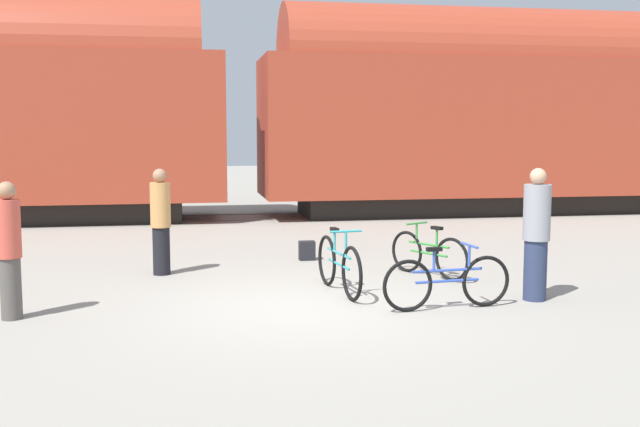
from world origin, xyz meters
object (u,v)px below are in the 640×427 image
(bicycle_green, at_px, (428,254))
(person_in_grey, at_px, (536,235))
(freight_train, at_px, (243,105))
(person_in_red, at_px, (9,249))
(person_in_tan, at_px, (161,221))
(backpack, at_px, (307,251))
(bicycle_teal, at_px, (339,265))
(bicycle_blue, at_px, (447,282))

(bicycle_green, xyz_separation_m, person_in_grey, (0.90, -1.85, 0.54))
(freight_train, bearing_deg, person_in_red, -109.38)
(person_in_red, distance_m, person_in_grey, 6.79)
(person_in_tan, xyz_separation_m, person_in_grey, (5.06, -2.76, 0.04))
(person_in_grey, height_order, backpack, person_in_grey)
(person_in_grey, relative_size, backpack, 5.30)
(freight_train, distance_m, backpack, 7.40)
(bicycle_teal, bearing_deg, person_in_tan, 143.89)
(person_in_tan, bearing_deg, bicycle_blue, 136.88)
(bicycle_teal, height_order, person_in_tan, person_in_tan)
(bicycle_green, relative_size, bicycle_teal, 0.81)
(freight_train, height_order, person_in_tan, freight_train)
(bicycle_green, bearing_deg, freight_train, 104.57)
(bicycle_blue, relative_size, person_in_red, 1.05)
(person_in_red, bearing_deg, person_in_tan, 105.04)
(person_in_tan, height_order, person_in_red, person_in_tan)
(person_in_grey, bearing_deg, person_in_red, 6.16)
(bicycle_green, bearing_deg, bicycle_teal, -150.47)
(bicycle_green, xyz_separation_m, backpack, (-1.65, 1.83, -0.19))
(freight_train, height_order, bicycle_teal, freight_train)
(backpack, bearing_deg, person_in_tan, -159.85)
(backpack, bearing_deg, bicycle_teal, -89.79)
(bicycle_blue, xyz_separation_m, person_in_grey, (1.36, 0.29, 0.54))
(bicycle_teal, distance_m, person_in_grey, 2.75)
(freight_train, bearing_deg, bicycle_blue, -80.59)
(bicycle_green, height_order, bicycle_blue, bicycle_blue)
(bicycle_blue, bearing_deg, bicycle_teal, 134.10)
(bicycle_blue, xyz_separation_m, backpack, (-1.19, 3.98, -0.19))
(bicycle_green, xyz_separation_m, bicycle_blue, (-0.46, -2.15, 0.00))
(person_in_red, xyz_separation_m, person_in_grey, (6.78, -0.17, 0.04))
(bicycle_green, bearing_deg, person_in_red, -164.02)
(bicycle_teal, relative_size, person_in_tan, 1.08)
(bicycle_teal, height_order, person_in_grey, person_in_grey)
(freight_train, xyz_separation_m, bicycle_teal, (0.61, -9.58, -2.59))
(bicycle_teal, height_order, bicycle_blue, bicycle_teal)
(bicycle_green, distance_m, person_in_red, 6.15)
(bicycle_teal, bearing_deg, bicycle_blue, -45.90)
(person_in_grey, xyz_separation_m, backpack, (-2.55, 3.69, -0.73))
(bicycle_green, bearing_deg, person_in_tan, 167.65)
(bicycle_green, distance_m, person_in_grey, 2.13)
(person_in_grey, bearing_deg, freight_train, -65.76)
(freight_train, xyz_separation_m, bicycle_green, (2.25, -8.65, -2.62))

